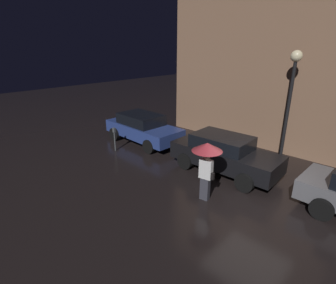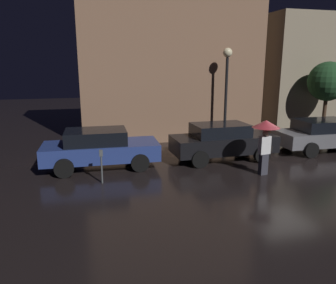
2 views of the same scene
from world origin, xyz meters
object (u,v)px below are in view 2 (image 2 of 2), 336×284
Objects in this scene: parked_car_grey at (324,134)px; pedestrian_with_umbrella at (266,133)px; street_lamp_near at (227,76)px; parking_meter at (101,163)px; parked_car_blue at (100,148)px; parked_car_black at (223,141)px.

parked_car_grey is 2.27× the size of pedestrian_with_umbrella.
parking_meter is at bearing -145.96° from street_lamp_near.
parked_car_blue is 10.34m from parked_car_grey.
parking_meter is at bearing -168.61° from parked_car_grey.
pedestrian_with_umbrella reaches higher than parking_meter.
pedestrian_with_umbrella is at bearing -5.57° from parking_meter.
street_lamp_near is (-3.92, 2.56, 2.64)m from parked_car_grey.
parked_car_blue is at bearing 149.44° from pedestrian_with_umbrella.
parked_car_blue is 0.95× the size of street_lamp_near.
parked_car_blue is at bearing -158.22° from street_lamp_near.
parked_car_grey is (10.34, 0.00, -0.02)m from parked_car_blue.
parked_car_blue is 7.39m from street_lamp_near.
parked_car_blue is 6.30m from pedestrian_with_umbrella.
parked_car_grey is at bearing 0.66° from parked_car_black.
parked_car_blue is at bearing 177.08° from parked_car_black.
parked_car_grey is 5.21m from pedestrian_with_umbrella.
parked_car_black is at bearing 0.29° from parked_car_blue.
parked_car_grey is (5.23, 0.16, -0.03)m from parked_car_black.
parking_meter is 8.26m from street_lamp_near.
parking_meter is at bearing 166.21° from pedestrian_with_umbrella.
parked_car_blue is 2.21× the size of pedestrian_with_umbrella.
street_lamp_near is at bearing 63.22° from parked_car_black.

